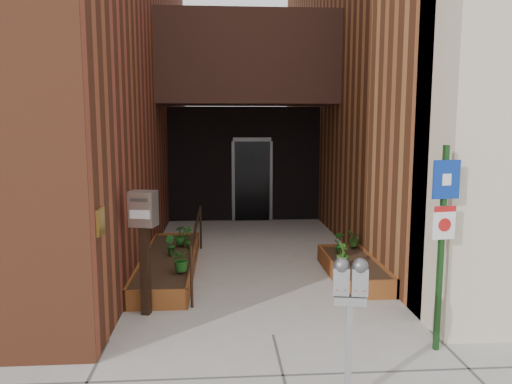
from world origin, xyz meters
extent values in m
plane|color=#9E9991|center=(0.00, 0.00, 0.00)|extent=(80.00, 80.00, 0.00)
cube|color=brown|center=(6.00, 7.15, 5.00)|extent=(8.00, 13.70, 10.00)
cube|color=beige|center=(2.55, 0.20, 2.20)|extent=(1.10, 1.20, 4.40)
cube|color=black|center=(0.00, 6.00, 4.00)|extent=(4.20, 2.00, 2.00)
cube|color=black|center=(0.00, 7.40, 1.50)|extent=(4.00, 0.30, 3.00)
cube|color=black|center=(0.20, 7.22, 1.05)|extent=(0.90, 0.06, 2.10)
cube|color=#B79338|center=(-1.99, -0.20, 1.50)|extent=(0.04, 0.30, 0.30)
cube|color=brown|center=(-1.55, 0.92, 0.15)|extent=(0.90, 0.04, 0.30)
cube|color=brown|center=(-1.55, 4.48, 0.15)|extent=(0.90, 0.04, 0.30)
cube|color=brown|center=(-1.98, 2.70, 0.15)|extent=(0.04, 3.60, 0.30)
cube|color=brown|center=(-1.12, 2.70, 0.15)|extent=(0.04, 3.60, 0.30)
cube|color=black|center=(-1.55, 2.70, 0.13)|extent=(0.82, 3.52, 0.26)
cube|color=brown|center=(1.60, 1.12, 0.15)|extent=(0.80, 0.04, 0.30)
cube|color=brown|center=(1.60, 3.28, 0.15)|extent=(0.80, 0.04, 0.30)
cube|color=brown|center=(1.22, 2.20, 0.15)|extent=(0.04, 2.20, 0.30)
cube|color=brown|center=(1.98, 2.20, 0.15)|extent=(0.04, 2.20, 0.30)
cube|color=black|center=(1.60, 2.20, 0.13)|extent=(0.72, 2.12, 0.26)
cylinder|color=black|center=(-1.05, 1.00, 0.45)|extent=(0.04, 0.04, 0.90)
cylinder|color=black|center=(-1.05, 4.30, 0.45)|extent=(0.04, 0.04, 0.90)
cylinder|color=black|center=(-1.05, 2.65, 0.88)|extent=(0.04, 3.30, 0.04)
cube|color=#99999B|center=(0.53, -1.56, 0.49)|extent=(0.07, 0.07, 0.98)
cube|color=#99999B|center=(0.53, -1.56, 1.01)|extent=(0.31, 0.17, 0.08)
cube|color=#99999B|center=(0.45, -1.54, 1.19)|extent=(0.16, 0.12, 0.25)
sphere|color=#59595B|center=(0.45, -1.54, 1.34)|extent=(0.14, 0.14, 0.14)
cube|color=white|center=(0.44, -1.59, 1.21)|extent=(0.09, 0.02, 0.05)
cube|color=#B21414|center=(0.44, -1.59, 1.13)|extent=(0.09, 0.02, 0.03)
cube|color=#99999B|center=(0.62, -1.57, 1.19)|extent=(0.16, 0.12, 0.25)
sphere|color=#59595B|center=(0.62, -1.57, 1.34)|extent=(0.14, 0.14, 0.14)
cube|color=white|center=(0.61, -1.62, 1.21)|extent=(0.09, 0.02, 0.05)
cube|color=#B21414|center=(0.61, -1.62, 1.13)|extent=(0.09, 0.02, 0.03)
cube|color=#163B15|center=(1.84, -0.52, 1.18)|extent=(0.06, 0.06, 2.37)
cube|color=navy|center=(1.85, -0.56, 1.99)|extent=(0.32, 0.07, 0.43)
cube|color=white|center=(1.85, -0.56, 1.99)|extent=(0.11, 0.03, 0.13)
cube|color=white|center=(1.85, -0.56, 1.51)|extent=(0.27, 0.06, 0.38)
cube|color=#B21414|center=(1.85, -0.56, 1.66)|extent=(0.27, 0.05, 0.06)
cylinder|color=#B21414|center=(1.85, -0.57, 1.48)|extent=(0.15, 0.03, 0.15)
cube|color=black|center=(-1.66, 0.80, 0.62)|extent=(0.14, 0.14, 1.24)
cube|color=#B2B2B5|center=(-1.66, 0.80, 1.47)|extent=(0.39, 0.33, 0.47)
cube|color=#59595B|center=(-1.69, 0.67, 1.61)|extent=(0.24, 0.07, 0.05)
cube|color=white|center=(-1.69, 0.67, 1.41)|extent=(0.27, 0.08, 0.11)
imported|color=#1F5F1B|center=(-1.25, 1.79, 0.50)|extent=(0.49, 0.49, 0.39)
imported|color=#1A5B1D|center=(-1.53, 2.83, 0.46)|extent=(0.26, 0.26, 0.33)
imported|color=#1B5317|center=(-1.40, 3.46, 0.49)|extent=(0.29, 0.29, 0.37)
imported|color=#1D5317|center=(-1.25, 3.31, 0.49)|extent=(0.29, 0.29, 0.39)
imported|color=#2A5F1B|center=(1.35, 1.95, 0.48)|extent=(0.29, 0.29, 0.37)
imported|color=#1B611B|center=(1.48, 2.76, 0.49)|extent=(0.22, 0.22, 0.37)
imported|color=#28611B|center=(1.85, 3.10, 0.46)|extent=(0.30, 0.30, 0.31)
camera|label=1|loc=(-0.62, -5.83, 2.62)|focal=35.00mm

